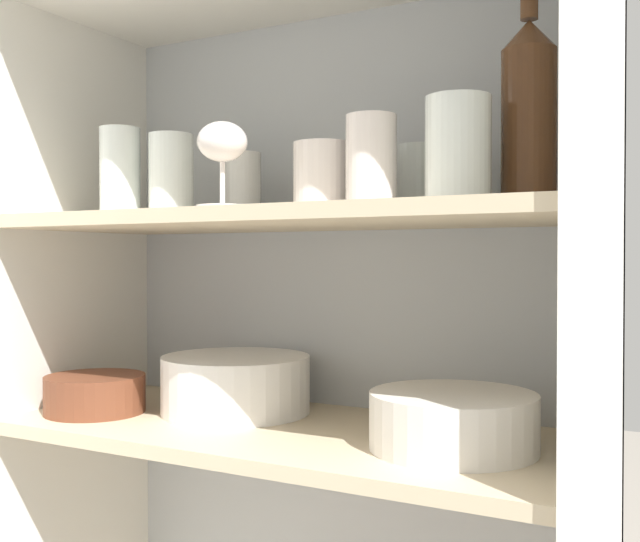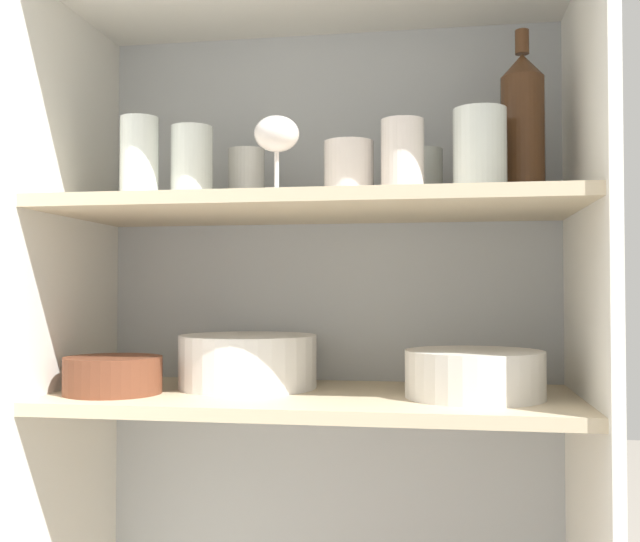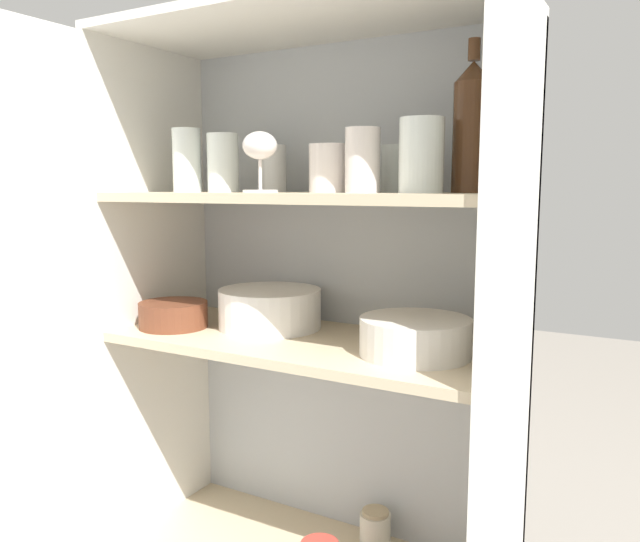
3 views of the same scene
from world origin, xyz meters
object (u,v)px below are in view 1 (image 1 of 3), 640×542
Objects in this scene: wine_bottle at (529,112)px; serving_bowl_small at (95,392)px; plate_stack_white at (236,384)px; mixing_bowl_large at (453,419)px.

wine_bottle is 0.77m from serving_bowl_small.
serving_bowl_small is (-0.65, -0.10, -0.40)m from wine_bottle.
wine_bottle is at bearing -0.66° from plate_stack_white.
plate_stack_white is 1.10× the size of mixing_bowl_large.
wine_bottle is 1.18× the size of plate_stack_white.
mixing_bowl_large is (0.38, -0.06, -0.01)m from plate_stack_white.
wine_bottle reaches higher than plate_stack_white.
plate_stack_white is 1.50× the size of serving_bowl_small.
serving_bowl_small is (-0.20, -0.11, -0.01)m from plate_stack_white.
serving_bowl_small is at bearing -151.05° from plate_stack_white.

